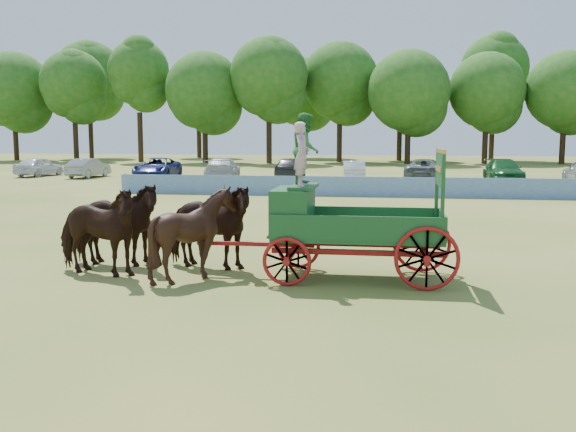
# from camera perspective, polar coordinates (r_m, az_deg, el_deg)

# --- Properties ---
(ground) EXTENTS (160.00, 160.00, 0.00)m
(ground) POSITION_cam_1_polar(r_m,az_deg,el_deg) (16.30, 6.68, -4.49)
(ground) COLOR #9D8D46
(ground) RESTS_ON ground
(horse_lead_left) EXTENTS (2.71, 1.73, 2.11)m
(horse_lead_left) POSITION_cam_1_polar(r_m,az_deg,el_deg) (15.68, -16.75, -1.30)
(horse_lead_left) COLOR black
(horse_lead_left) RESTS_ON ground
(horse_lead_right) EXTENTS (2.54, 1.21, 2.11)m
(horse_lead_right) POSITION_cam_1_polar(r_m,az_deg,el_deg) (16.67, -15.14, -0.74)
(horse_lead_right) COLOR black
(horse_lead_right) RESTS_ON ground
(horse_wheel_left) EXTENTS (2.18, 2.01, 2.12)m
(horse_wheel_left) POSITION_cam_1_polar(r_m,az_deg,el_deg) (14.82, -8.32, -1.55)
(horse_wheel_left) COLOR black
(horse_wheel_left) RESTS_ON ground
(horse_wheel_right) EXTENTS (2.68, 1.62, 2.11)m
(horse_wheel_right) POSITION_cam_1_polar(r_m,az_deg,el_deg) (15.86, -7.17, -0.94)
(horse_wheel_right) COLOR black
(horse_wheel_right) RESTS_ON ground
(farm_dray) EXTENTS (6.00, 2.00, 3.80)m
(farm_dray) POSITION_cam_1_polar(r_m,az_deg,el_deg) (14.75, 3.36, 0.84)
(farm_dray) COLOR #AB1A11
(farm_dray) RESTS_ON ground
(sponsor_banner) EXTENTS (26.00, 0.08, 1.05)m
(sponsor_banner) POSITION_cam_1_polar(r_m,az_deg,el_deg) (34.09, 6.00, 2.63)
(sponsor_banner) COLOR #1D4DA1
(sponsor_banner) RESTS_ON ground
(parked_cars) EXTENTS (53.06, 7.62, 1.61)m
(parked_cars) POSITION_cam_1_polar(r_m,az_deg,el_deg) (45.95, 8.24, 4.12)
(parked_cars) COLOR silver
(parked_cars) RESTS_ON ground
(treeline) EXTENTS (94.15, 24.22, 15.28)m
(treeline) POSITION_cam_1_polar(r_m,az_deg,el_deg) (75.48, 5.58, 11.82)
(treeline) COLOR #382314
(treeline) RESTS_ON ground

